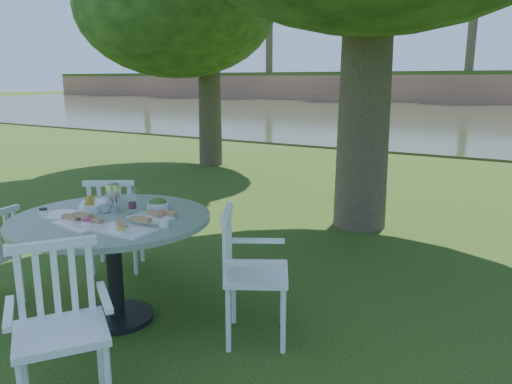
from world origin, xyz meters
TOP-DOWN VIEW (x-y plane):
  - ground at (0.00, 0.00)m, footprint 140.00×140.00m
  - table at (-0.51, -1.07)m, footprint 1.50×1.50m
  - chair_ne at (0.49, -0.78)m, footprint 0.63×0.64m
  - chair_nw at (-1.27, -0.36)m, footprint 0.64×0.63m
  - chair_se at (0.03, -1.98)m, footprint 0.65×0.66m
  - tableware at (-0.53, -1.04)m, footprint 1.13×0.85m
  - river at (0.00, 23.00)m, footprint 100.00×28.00m

SIDE VIEW (x-z plane):
  - ground at x=0.00m, z-range 0.00..0.00m
  - river at x=0.00m, z-range -0.06..0.06m
  - chair_nw at x=-1.27m, z-range 0.08..1.02m
  - chair_ne at x=0.49m, z-range 0.08..1.04m
  - chair_se at x=0.03m, z-range 0.08..1.05m
  - table at x=-0.51m, z-range 0.27..1.12m
  - tableware at x=-0.53m, z-range 0.78..1.00m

